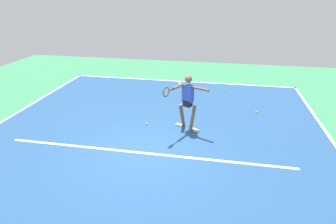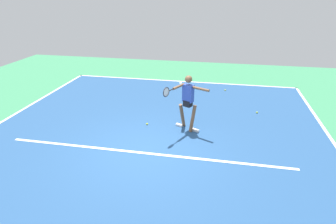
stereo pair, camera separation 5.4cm
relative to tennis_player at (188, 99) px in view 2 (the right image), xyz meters
The scene contains 9 objects.
ground_plane 2.12m from the tennis_player, 58.69° to the left, with size 21.85×21.85×0.00m, color #388456.
court_surface 2.12m from the tennis_player, 58.69° to the left, with size 10.92×13.51×0.00m, color navy.
court_line_baseline_near 5.32m from the tennis_player, 79.43° to the right, with size 10.92×0.10×0.01m, color white.
court_line_service 2.22m from the tennis_player, 60.68° to the left, with size 8.19×0.10×0.01m, color white.
court_line_centre_mark 5.13m from the tennis_player, 79.02° to the right, with size 0.10×0.30×0.01m, color white.
tennis_player is the anchor object (origin of this frame).
tennis_ball_near_player 1.70m from the tennis_player, ahead, with size 0.07×0.07×0.07m, color yellow.
tennis_ball_centre_court 4.40m from the tennis_player, 106.28° to the right, with size 0.07×0.07×0.07m, color yellow.
tennis_ball_by_baseline 3.14m from the tennis_player, 143.35° to the right, with size 0.07×0.07×0.07m, color #C6E53D.
Camera 2 is at (-1.96, 6.70, 4.24)m, focal length 30.28 mm.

